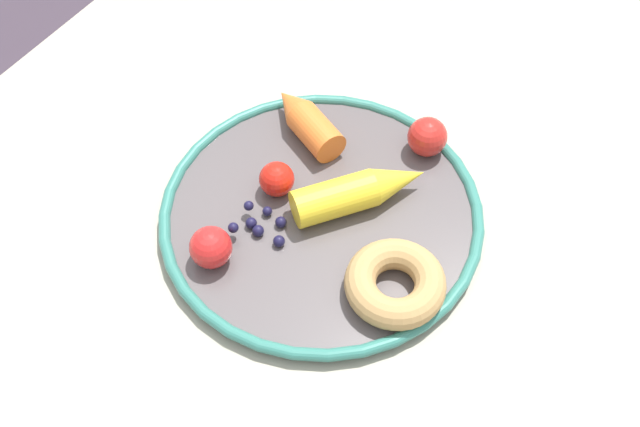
{
  "coord_description": "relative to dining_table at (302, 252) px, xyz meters",
  "views": [
    {
      "loc": [
        -0.38,
        -0.26,
        1.35
      ],
      "look_at": [
        -0.0,
        -0.03,
        0.74
      ],
      "focal_mm": 42.04,
      "sensor_mm": 36.0,
      "label": 1
    }
  ],
  "objects": [
    {
      "name": "carrot_orange",
      "position": [
        0.08,
        0.05,
        0.11
      ],
      "size": [
        0.08,
        0.11,
        0.04
      ],
      "color": "orange",
      "rests_on": "plate"
    },
    {
      "name": "plate",
      "position": [
        -0.0,
        -0.03,
        0.09
      ],
      "size": [
        0.33,
        0.33,
        0.02
      ],
      "color": "#544D4E",
      "rests_on": "dining_table"
    },
    {
      "name": "donut",
      "position": [
        -0.04,
        -0.13,
        0.11
      ],
      "size": [
        0.13,
        0.13,
        0.03
      ],
      "primitive_type": "torus",
      "rotation": [
        0.0,
        0.0,
        0.63
      ],
      "color": "tan",
      "rests_on": "plate"
    },
    {
      "name": "tomato_near",
      "position": [
        -0.0,
        0.03,
        0.11
      ],
      "size": [
        0.04,
        0.04,
        0.04
      ],
      "primitive_type": "sphere",
      "color": "red",
      "rests_on": "plate"
    },
    {
      "name": "dining_table",
      "position": [
        0.0,
        0.0,
        0.0
      ],
      "size": [
        1.28,
        0.82,
        0.73
      ],
      "color": "#A29C89",
      "rests_on": "ground_plane"
    },
    {
      "name": "blueberry_pile",
      "position": [
        -0.05,
        0.01,
        0.1
      ],
      "size": [
        0.05,
        0.06,
        0.02
      ],
      "color": "#191638",
      "rests_on": "plate"
    },
    {
      "name": "tomato_mid",
      "position": [
        -0.1,
        0.03,
        0.11
      ],
      "size": [
        0.04,
        0.04,
        0.04
      ],
      "primitive_type": "sphere",
      "color": "red",
      "rests_on": "plate"
    },
    {
      "name": "tomato_far",
      "position": [
        0.13,
        -0.08,
        0.12
      ],
      "size": [
        0.04,
        0.04,
        0.04
      ],
      "primitive_type": "sphere",
      "color": "red",
      "rests_on": "plate"
    },
    {
      "name": "carrot_yellow",
      "position": [
        0.03,
        -0.05,
        0.11
      ],
      "size": [
        0.13,
        0.12,
        0.04
      ],
      "color": "yellow",
      "rests_on": "plate"
    }
  ]
}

